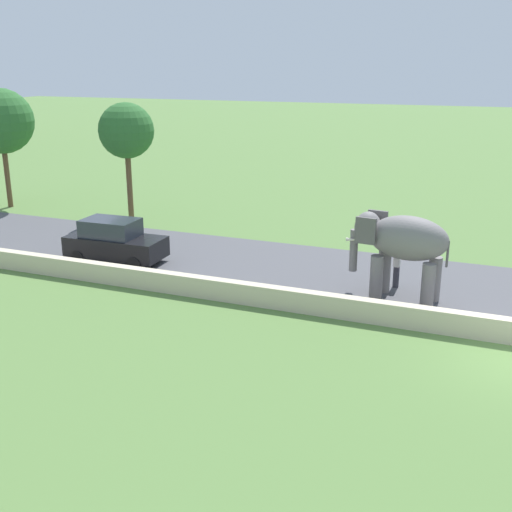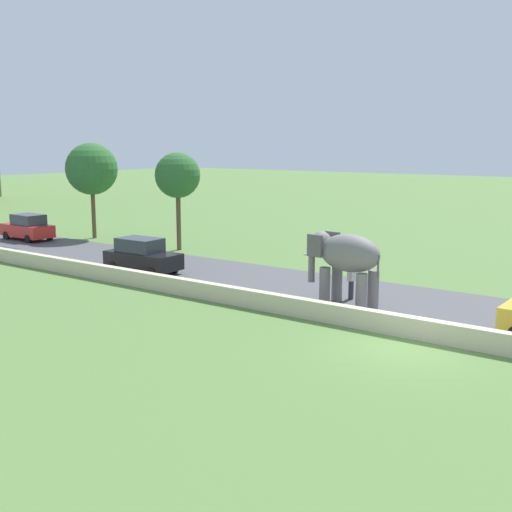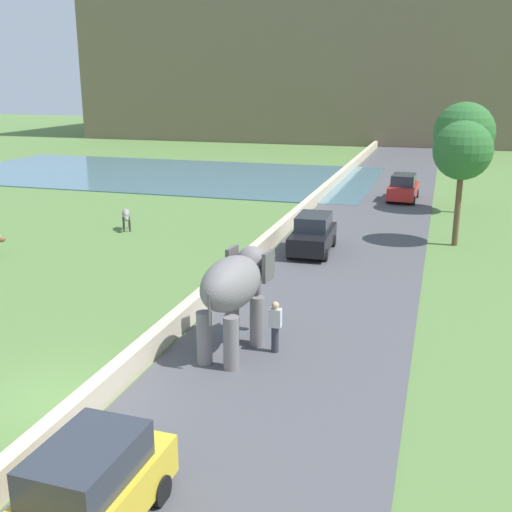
{
  "view_description": "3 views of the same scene",
  "coord_description": "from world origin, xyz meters",
  "px_view_note": "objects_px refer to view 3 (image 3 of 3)",
  "views": [
    {
      "loc": [
        -17.1,
        0.99,
        7.81
      ],
      "look_at": [
        1.07,
        8.32,
        1.77
      ],
      "focal_mm": 44.01,
      "sensor_mm": 36.0,
      "label": 1
    },
    {
      "loc": [
        -18.52,
        -7.39,
        6.53
      ],
      "look_at": [
        2.19,
        7.47,
        1.92
      ],
      "focal_mm": 43.95,
      "sensor_mm": 36.0,
      "label": 2
    },
    {
      "loc": [
        8.91,
        -12.02,
        7.83
      ],
      "look_at": [
        2.5,
        9.36,
        1.44
      ],
      "focal_mm": 43.6,
      "sensor_mm": 36.0,
      "label": 3
    }
  ],
  "objects_px": {
    "person_beside_elephant": "(275,326)",
    "car_black": "(313,234)",
    "elephant": "(235,288)",
    "car_yellow": "(84,495)",
    "cow_grey": "(126,215)",
    "car_red": "(403,188)"
  },
  "relations": [
    {
      "from": "person_beside_elephant",
      "to": "car_black",
      "type": "height_order",
      "value": "car_black"
    },
    {
      "from": "person_beside_elephant",
      "to": "car_black",
      "type": "bearing_deg",
      "value": 96.02
    },
    {
      "from": "elephant",
      "to": "car_yellow",
      "type": "relative_size",
      "value": 0.88
    },
    {
      "from": "cow_grey",
      "to": "car_yellow",
      "type": "bearing_deg",
      "value": -63.64
    },
    {
      "from": "car_black",
      "to": "car_red",
      "type": "distance_m",
      "value": 14.54
    },
    {
      "from": "car_black",
      "to": "car_red",
      "type": "xyz_separation_m",
      "value": [
        3.15,
        14.19,
        0.0
      ]
    },
    {
      "from": "elephant",
      "to": "car_red",
      "type": "distance_m",
      "value": 25.83
    },
    {
      "from": "elephant",
      "to": "car_black",
      "type": "relative_size",
      "value": 0.88
    },
    {
      "from": "car_red",
      "to": "cow_grey",
      "type": "distance_m",
      "value": 18.56
    },
    {
      "from": "car_red",
      "to": "person_beside_elephant",
      "type": "bearing_deg",
      "value": -94.45
    },
    {
      "from": "car_yellow",
      "to": "cow_grey",
      "type": "bearing_deg",
      "value": 116.36
    },
    {
      "from": "person_beside_elephant",
      "to": "car_yellow",
      "type": "relative_size",
      "value": 0.4
    },
    {
      "from": "person_beside_elephant",
      "to": "car_yellow",
      "type": "xyz_separation_m",
      "value": [
        -1.17,
        -8.38,
        0.03
      ]
    },
    {
      "from": "elephant",
      "to": "cow_grey",
      "type": "xyz_separation_m",
      "value": [
        -10.48,
        12.99,
        -1.2
      ]
    },
    {
      "from": "car_black",
      "to": "car_yellow",
      "type": "bearing_deg",
      "value": -89.99
    },
    {
      "from": "person_beside_elephant",
      "to": "car_black",
      "type": "distance_m",
      "value": 11.22
    },
    {
      "from": "person_beside_elephant",
      "to": "car_black",
      "type": "relative_size",
      "value": 0.4
    },
    {
      "from": "elephant",
      "to": "cow_grey",
      "type": "relative_size",
      "value": 2.6
    },
    {
      "from": "person_beside_elephant",
      "to": "car_yellow",
      "type": "height_order",
      "value": "car_yellow"
    },
    {
      "from": "elephant",
      "to": "person_beside_elephant",
      "type": "distance_m",
      "value": 1.66
    },
    {
      "from": "cow_grey",
      "to": "car_black",
      "type": "bearing_deg",
      "value": -8.49
    },
    {
      "from": "car_red",
      "to": "elephant",
      "type": "bearing_deg",
      "value": -96.94
    }
  ]
}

